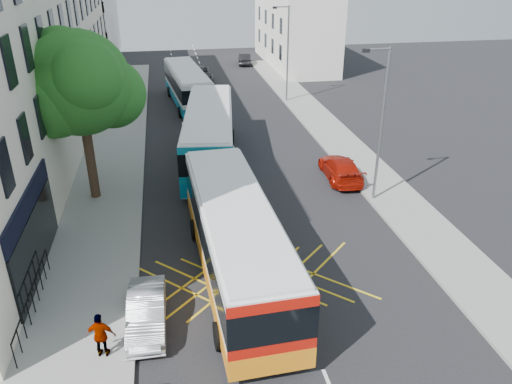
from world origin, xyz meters
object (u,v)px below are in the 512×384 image
parked_car_silver (147,312)px  lamp_far (287,49)px  lamp_near (380,119)px  street_tree (78,84)px  distant_car_dark (244,59)px  distant_car_grey (200,74)px  pedestrian_far (101,335)px  red_hatchback (341,168)px  bus_near (236,238)px  bus_far (187,86)px  bus_mid (210,135)px

parked_car_silver → lamp_far: bearing=68.1°
lamp_near → street_tree: bearing=168.6°
street_tree → distant_car_dark: bearing=68.0°
distant_car_grey → distant_car_dark: (5.86, 7.48, -0.05)m
lamp_near → lamp_far: (0.00, 20.00, 0.00)m
street_tree → pedestrian_far: bearing=-83.0°
lamp_near → distant_car_dark: (-0.98, 36.87, -3.97)m
parked_car_silver → red_hatchback: red_hatchback is taller
bus_near → distant_car_grey: size_ratio=2.42×
street_tree → parked_car_silver: (2.91, -10.98, -5.67)m
lamp_near → bus_near: size_ratio=0.66×
pedestrian_far → parked_car_silver: bearing=-124.8°
street_tree → bus_far: size_ratio=0.78×
street_tree → lamp_far: street_tree is taller
bus_mid → parked_car_silver: bearing=-96.8°
bus_mid → pedestrian_far: (-5.19, -16.53, -0.85)m
lamp_far → parked_car_silver: 30.66m
distant_car_grey → distant_car_dark: size_ratio=1.28×
parked_car_silver → lamp_near: bearing=35.1°
bus_near → bus_mid: bus_mid is taller
distant_car_grey → red_hatchback: bearing=-78.1°
bus_mid → bus_far: bearing=99.8°
lamp_far → distant_car_grey: 12.26m
street_tree → red_hatchback: 15.10m
street_tree → distant_car_dark: street_tree is taller
lamp_near → lamp_far: bearing=90.0°
lamp_near → bus_mid: size_ratio=0.63×
lamp_far → pedestrian_far: bearing=-114.2°
bus_mid → distant_car_grey: bus_mid is taller
street_tree → bus_mid: bearing=31.9°
lamp_far → bus_far: size_ratio=0.71×
lamp_far → bus_far: (-8.60, 0.79, -2.97)m
street_tree → parked_car_silver: bearing=-75.2°
street_tree → distant_car_dark: (13.73, 33.91, -5.64)m
lamp_near → red_hatchback: bearing=102.6°
lamp_far → distant_car_dark: (-0.98, 16.87, -3.97)m
lamp_near → bus_far: lamp_near is taller
lamp_far → red_hatchback: size_ratio=1.76×
lamp_far → bus_near: bearing=-107.8°
red_hatchback → pedestrian_far: size_ratio=2.75×
lamp_far → distant_car_grey: size_ratio=1.59×
bus_near → distant_car_dark: size_ratio=3.09×
lamp_far → bus_far: bearing=174.8°
lamp_far → bus_far: lamp_far is taller
parked_car_silver → distant_car_dark: bearing=77.4°
bus_far → lamp_far: bearing=-11.1°
street_tree → bus_near: size_ratio=0.72×
lamp_near → bus_mid: 11.08m
lamp_far → parked_car_silver: size_ratio=2.13×
bus_far → distant_car_grey: bearing=72.6°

